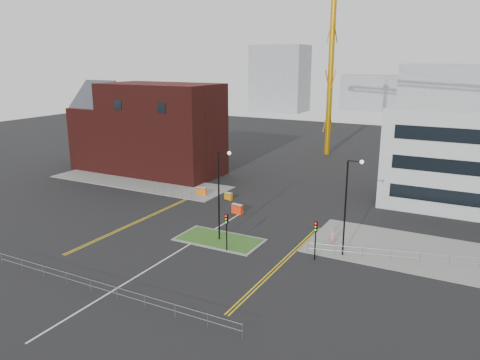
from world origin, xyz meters
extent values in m
plane|color=black|center=(0.00, 0.00, 0.00)|extent=(200.00, 200.00, 0.00)
cube|color=slate|center=(-20.00, 22.00, 0.06)|extent=(28.00, 8.00, 0.12)
cube|color=slate|center=(22.00, 14.00, 0.06)|extent=(24.00, 10.00, 0.12)
cube|color=slate|center=(2.00, 8.00, 0.04)|extent=(8.60, 4.60, 0.08)
cube|color=#2A511B|center=(2.00, 8.00, 0.06)|extent=(8.00, 4.00, 0.12)
cube|color=#431310|center=(-20.00, 28.00, 7.00)|extent=(18.00, 10.00, 14.00)
cube|color=black|center=(-24.00, 22.98, 11.00)|extent=(1.40, 0.10, 1.40)
cube|color=black|center=(-16.00, 22.98, 11.00)|extent=(1.40, 0.10, 1.40)
cube|color=#431310|center=(-32.00, 28.00, 5.00)|extent=(6.00, 10.00, 10.00)
cube|color=#2D3038|center=(-32.00, 28.00, 10.00)|extent=(6.40, 8.49, 8.49)
cylinder|color=#C2870B|center=(-2.00, 55.00, 17.47)|extent=(1.00, 1.00, 34.94)
cylinder|color=black|center=(2.00, 8.00, 4.50)|extent=(0.16, 0.16, 9.00)
cylinder|color=black|center=(2.60, 8.00, 9.00)|extent=(1.20, 0.10, 0.10)
sphere|color=silver|center=(3.20, 8.00, 9.00)|extent=(0.36, 0.36, 0.36)
cylinder|color=black|center=(14.00, 10.00, 4.50)|extent=(0.16, 0.16, 9.00)
cylinder|color=black|center=(14.60, 10.00, 9.00)|extent=(1.20, 0.10, 0.10)
sphere|color=silver|center=(15.20, 10.00, 9.00)|extent=(0.36, 0.36, 0.36)
cylinder|color=black|center=(4.00, 6.00, 1.50)|extent=(0.12, 0.12, 3.00)
cube|color=black|center=(4.00, 6.00, 3.20)|extent=(0.28, 0.22, 0.90)
sphere|color=red|center=(4.00, 5.87, 3.50)|extent=(0.18, 0.18, 0.18)
sphere|color=orange|center=(4.00, 5.87, 3.20)|extent=(0.18, 0.18, 0.18)
sphere|color=#0CCC33|center=(4.00, 5.87, 2.90)|extent=(0.18, 0.18, 0.18)
cylinder|color=black|center=(12.00, 8.00, 1.50)|extent=(0.12, 0.12, 3.00)
cube|color=black|center=(12.00, 8.00, 3.20)|extent=(0.28, 0.22, 0.90)
sphere|color=red|center=(12.00, 7.87, 3.50)|extent=(0.18, 0.18, 0.18)
sphere|color=orange|center=(12.00, 7.87, 3.20)|extent=(0.18, 0.18, 0.18)
sphere|color=#0CCC33|center=(12.00, 7.87, 2.90)|extent=(0.18, 0.18, 0.18)
cylinder|color=gray|center=(0.00, -6.00, 1.05)|extent=(24.00, 0.04, 0.04)
cylinder|color=gray|center=(0.00, -6.00, 0.55)|extent=(24.00, 0.04, 0.04)
cylinder|color=gray|center=(-12.00, -6.00, 0.55)|extent=(0.05, 0.05, 1.10)
cylinder|color=gray|center=(12.00, -6.00, 0.55)|extent=(0.05, 0.05, 1.10)
cylinder|color=gray|center=(-11.00, 18.00, 1.05)|extent=(6.00, 0.04, 0.04)
cylinder|color=gray|center=(-11.00, 18.00, 0.55)|extent=(6.00, 0.04, 0.04)
cylinder|color=gray|center=(-14.00, 18.00, 0.55)|extent=(0.05, 0.05, 1.10)
cylinder|color=gray|center=(-8.00, 18.00, 0.55)|extent=(0.05, 0.05, 1.10)
cylinder|color=gray|center=(20.50, 11.50, 1.05)|extent=(19.01, 5.04, 0.04)
cylinder|color=gray|center=(20.50, 11.50, 0.55)|extent=(19.01, 5.04, 0.04)
cylinder|color=gray|center=(11.00, 9.00, 0.55)|extent=(0.05, 0.05, 1.10)
cube|color=silver|center=(0.00, 2.00, 0.01)|extent=(0.15, 30.00, 0.01)
cube|color=gold|center=(-9.00, 10.00, 0.01)|extent=(0.12, 24.00, 0.01)
cube|color=gold|center=(-8.70, 10.00, 0.01)|extent=(0.12, 24.00, 0.01)
cube|color=gold|center=(9.50, 6.00, 0.01)|extent=(0.12, 20.00, 0.01)
cube|color=gold|center=(9.80, 6.00, 0.01)|extent=(0.12, 20.00, 0.01)
cube|color=gray|center=(-40.00, 120.00, 11.00)|extent=(18.00, 12.00, 22.00)
cube|color=gray|center=(10.00, 130.00, 8.00)|extent=(24.00, 12.00, 16.00)
cube|color=gray|center=(-8.00, 140.00, 6.00)|extent=(30.00, 12.00, 12.00)
imported|color=#C57F8B|center=(12.42, 11.94, 0.83)|extent=(0.68, 0.52, 1.67)
cube|color=orange|center=(-8.00, 20.33, 0.56)|extent=(1.40, 0.71, 1.11)
cube|color=silver|center=(-8.00, 20.33, 1.06)|extent=(1.40, 0.71, 0.13)
cube|color=#C6730B|center=(-4.00, 20.50, 0.46)|extent=(1.16, 0.58, 0.92)
cube|color=silver|center=(-4.00, 20.50, 0.88)|extent=(1.16, 0.58, 0.11)
cube|color=#F8350D|center=(-0.32, 16.07, 0.57)|extent=(1.42, 0.68, 1.14)
cube|color=silver|center=(-0.32, 16.07, 1.08)|extent=(1.42, 0.68, 0.14)
camera|label=1|loc=(24.43, -29.69, 17.65)|focal=35.00mm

